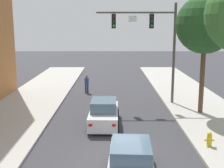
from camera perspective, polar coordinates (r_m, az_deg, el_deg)
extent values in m
plane|color=#38383D|center=(13.69, 0.34, -14.66)|extent=(120.00, 120.00, 0.00)
cylinder|color=#514C47|center=(22.73, 11.97, 5.67)|extent=(0.20, 0.20, 7.50)
cylinder|color=#514C47|center=(22.25, 4.72, 13.63)|extent=(5.82, 0.14, 0.14)
cube|color=black|center=(22.35, 7.74, 11.95)|extent=(0.32, 0.28, 1.05)
sphere|color=#2D2823|center=(22.21, 7.81, 12.81)|extent=(0.18, 0.18, 0.18)
sphere|color=#2D2823|center=(22.20, 7.79, 11.95)|extent=(0.18, 0.18, 0.18)
sphere|color=green|center=(22.20, 7.77, 11.10)|extent=(0.18, 0.18, 0.18)
cube|color=black|center=(22.16, 0.40, 12.06)|extent=(0.32, 0.28, 1.05)
sphere|color=#2D2823|center=(22.02, 0.40, 12.92)|extent=(0.18, 0.18, 0.18)
sphere|color=#2D2823|center=(22.01, 0.40, 12.06)|extent=(0.18, 0.18, 0.18)
sphere|color=green|center=(22.01, 0.40, 11.20)|extent=(0.18, 0.18, 0.18)
cube|color=white|center=(22.20, 4.10, 12.48)|extent=(0.60, 0.03, 0.44)
cube|color=silver|center=(18.17, -1.50, -6.16)|extent=(1.78, 4.23, 0.80)
cube|color=slate|center=(17.83, -1.53, -4.10)|extent=(1.54, 2.03, 0.64)
cylinder|color=black|center=(19.54, -3.70, -5.68)|extent=(0.23, 0.64, 0.64)
cylinder|color=black|center=(19.47, 1.07, -5.72)|extent=(0.23, 0.64, 0.64)
cylinder|color=black|center=(17.07, -4.43, -8.20)|extent=(0.23, 0.64, 0.64)
cylinder|color=black|center=(16.99, 1.05, -8.26)|extent=(0.23, 0.64, 0.64)
cube|color=red|center=(16.17, -4.13, -7.96)|extent=(0.20, 0.04, 0.14)
cube|color=red|center=(16.10, 0.44, -8.01)|extent=(0.20, 0.04, 0.14)
cube|color=#B7B7BC|center=(11.95, 3.69, -15.72)|extent=(1.93, 4.29, 0.80)
cube|color=slate|center=(11.51, 3.74, -12.85)|extent=(1.61, 2.08, 0.64)
cylinder|color=black|center=(13.24, 0.03, -14.05)|extent=(0.25, 0.65, 0.64)
cylinder|color=black|center=(13.26, 7.24, -14.11)|extent=(0.25, 0.65, 0.64)
cylinder|color=#232847|center=(26.81, -5.02, -0.86)|extent=(0.14, 0.14, 0.85)
cylinder|color=#232847|center=(26.79, -4.64, -0.86)|extent=(0.14, 0.14, 0.85)
cube|color=#2D4799|center=(26.66, -4.85, 0.63)|extent=(0.36, 0.22, 0.56)
sphere|color=brown|center=(26.59, -4.87, 1.47)|extent=(0.22, 0.22, 0.22)
cylinder|color=gold|center=(15.50, 18.37, -10.38)|extent=(0.24, 0.24, 0.55)
sphere|color=gold|center=(15.38, 18.45, -9.22)|extent=(0.22, 0.22, 0.22)
cylinder|color=gold|center=(15.43, 17.73, -10.32)|extent=(0.12, 0.09, 0.09)
cylinder|color=gold|center=(15.54, 19.02, -10.25)|extent=(0.12, 0.09, 0.09)
cylinder|color=brown|center=(20.76, 17.08, 0.73)|extent=(0.32, 0.32, 4.49)
sphere|color=#235123|center=(20.45, 17.67, 10.93)|extent=(3.83, 3.83, 3.83)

